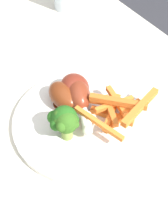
{
  "coord_description": "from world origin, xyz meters",
  "views": [
    {
      "loc": [
        -0.36,
        0.19,
        1.18
      ],
      "look_at": [
        -0.06,
        -0.02,
        0.74
      ],
      "focal_mm": 49.93,
      "sensor_mm": 36.0,
      "label": 1
    }
  ],
  "objects_px": {
    "broccoli_floret_middle": "(65,122)",
    "chicken_drumstick_far": "(75,89)",
    "chicken_drumstick_extra": "(79,97)",
    "carrot_fries_pile": "(117,109)",
    "broccoli_floret_front": "(63,119)",
    "chicken_drumstick_near": "(66,99)",
    "dining_table": "(64,142)",
    "dinner_plate": "(84,121)"
  },
  "relations": [
    {
      "from": "broccoli_floret_front",
      "to": "chicken_drumstick_near",
      "type": "relative_size",
      "value": 0.5
    },
    {
      "from": "dinner_plate",
      "to": "broccoli_floret_front",
      "type": "height_order",
      "value": "broccoli_floret_front"
    },
    {
      "from": "broccoli_floret_front",
      "to": "chicken_drumstick_far",
      "type": "relative_size",
      "value": 0.52
    },
    {
      "from": "broccoli_floret_middle",
      "to": "chicken_drumstick_far",
      "type": "distance_m",
      "value": 0.1
    },
    {
      "from": "broccoli_floret_front",
      "to": "chicken_drumstick_near",
      "type": "distance_m",
      "value": 0.06
    },
    {
      "from": "dinner_plate",
      "to": "broccoli_floret_middle",
      "type": "bearing_deg",
      "value": 106.34
    },
    {
      "from": "broccoli_floret_middle",
      "to": "broccoli_floret_front",
      "type": "bearing_deg",
      "value": -17.03
    },
    {
      "from": "chicken_drumstick_extra",
      "to": "broccoli_floret_front",
      "type": "bearing_deg",
      "value": 124.77
    },
    {
      "from": "chicken_drumstick_far",
      "to": "broccoli_floret_middle",
      "type": "bearing_deg",
      "value": 136.64
    },
    {
      "from": "broccoli_floret_front",
      "to": "broccoli_floret_middle",
      "type": "distance_m",
      "value": 0.01
    },
    {
      "from": "dining_table",
      "to": "dinner_plate",
      "type": "height_order",
      "value": "dinner_plate"
    },
    {
      "from": "dining_table",
      "to": "chicken_drumstick_far",
      "type": "relative_size",
      "value": 8.41
    },
    {
      "from": "dining_table",
      "to": "carrot_fries_pile",
      "type": "height_order",
      "value": "carrot_fries_pile"
    },
    {
      "from": "broccoli_floret_front",
      "to": "chicken_drumstick_far",
      "type": "xyz_separation_m",
      "value": [
        0.06,
        -0.06,
        -0.01
      ]
    },
    {
      "from": "broccoli_floret_front",
      "to": "broccoli_floret_middle",
      "type": "xyz_separation_m",
      "value": [
        -0.01,
        0.0,
        0.0
      ]
    },
    {
      "from": "dinner_plate",
      "to": "carrot_fries_pile",
      "type": "height_order",
      "value": "carrot_fries_pile"
    },
    {
      "from": "broccoli_floret_middle",
      "to": "chicken_drumstick_far",
      "type": "relative_size",
      "value": 0.51
    },
    {
      "from": "dining_table",
      "to": "chicken_drumstick_extra",
      "type": "height_order",
      "value": "chicken_drumstick_extra"
    },
    {
      "from": "carrot_fries_pile",
      "to": "chicken_drumstick_far",
      "type": "distance_m",
      "value": 0.09
    },
    {
      "from": "dinner_plate",
      "to": "broccoli_floret_front",
      "type": "bearing_deg",
      "value": 96.07
    },
    {
      "from": "dining_table",
      "to": "chicken_drumstick_near",
      "type": "bearing_deg",
      "value": -139.24
    },
    {
      "from": "chicken_drumstick_near",
      "to": "chicken_drumstick_far",
      "type": "relative_size",
      "value": 1.03
    },
    {
      "from": "chicken_drumstick_extra",
      "to": "carrot_fries_pile",
      "type": "bearing_deg",
      "value": -148.72
    },
    {
      "from": "dining_table",
      "to": "broccoli_floret_front",
      "type": "xyz_separation_m",
      "value": [
        -0.06,
        0.03,
        0.17
      ]
    },
    {
      "from": "dining_table",
      "to": "broccoli_floret_front",
      "type": "height_order",
      "value": "broccoli_floret_front"
    },
    {
      "from": "broccoli_floret_front",
      "to": "chicken_drumstick_extra",
      "type": "xyz_separation_m",
      "value": [
        0.04,
        -0.06,
        -0.01
      ]
    },
    {
      "from": "dinner_plate",
      "to": "carrot_fries_pile",
      "type": "xyz_separation_m",
      "value": [
        -0.03,
        -0.05,
        0.03
      ]
    },
    {
      "from": "chicken_drumstick_near",
      "to": "dining_table",
      "type": "bearing_deg",
      "value": 40.76
    },
    {
      "from": "dining_table",
      "to": "broccoli_floret_front",
      "type": "distance_m",
      "value": 0.18
    },
    {
      "from": "dining_table",
      "to": "chicken_drumstick_extra",
      "type": "xyz_separation_m",
      "value": [
        -0.02,
        -0.03,
        0.15
      ]
    },
    {
      "from": "broccoli_floret_middle",
      "to": "chicken_drumstick_far",
      "type": "height_order",
      "value": "broccoli_floret_middle"
    },
    {
      "from": "broccoli_floret_middle",
      "to": "chicken_drumstick_near",
      "type": "xyz_separation_m",
      "value": [
        0.06,
        -0.04,
        -0.02
      ]
    },
    {
      "from": "broccoli_floret_front",
      "to": "chicken_drumstick_extra",
      "type": "relative_size",
      "value": 0.46
    },
    {
      "from": "broccoli_floret_middle",
      "to": "chicken_drumstick_far",
      "type": "xyz_separation_m",
      "value": [
        0.07,
        -0.07,
        -0.02
      ]
    },
    {
      "from": "dinner_plate",
      "to": "broccoli_floret_middle",
      "type": "distance_m",
      "value": 0.07
    },
    {
      "from": "broccoli_floret_front",
      "to": "chicken_drumstick_far",
      "type": "bearing_deg",
      "value": -46.22
    },
    {
      "from": "broccoli_floret_front",
      "to": "chicken_drumstick_near",
      "type": "height_order",
      "value": "broccoli_floret_front"
    },
    {
      "from": "broccoli_floret_middle",
      "to": "carrot_fries_pile",
      "type": "relative_size",
      "value": 0.41
    },
    {
      "from": "dining_table",
      "to": "chicken_drumstick_far",
      "type": "bearing_deg",
      "value": -87.65
    },
    {
      "from": "broccoli_floret_front",
      "to": "carrot_fries_pile",
      "type": "height_order",
      "value": "broccoli_floret_front"
    },
    {
      "from": "broccoli_floret_front",
      "to": "chicken_drumstick_far",
      "type": "height_order",
      "value": "broccoli_floret_front"
    },
    {
      "from": "dining_table",
      "to": "broccoli_floret_middle",
      "type": "xyz_separation_m",
      "value": [
        -0.07,
        0.03,
        0.17
      ]
    }
  ]
}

